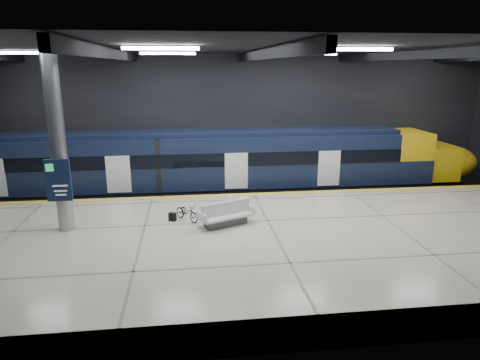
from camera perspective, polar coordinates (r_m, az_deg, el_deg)
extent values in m
plane|color=black|center=(19.16, 3.09, -7.44)|extent=(30.00, 30.00, 0.00)
cube|color=black|center=(25.84, 0.11, 7.63)|extent=(30.00, 0.10, 8.00)
cube|color=black|center=(10.48, 11.03, -3.64)|extent=(30.00, 0.10, 8.00)
cube|color=black|center=(17.74, 3.47, 17.21)|extent=(30.00, 16.00, 0.10)
cube|color=black|center=(17.67, -16.86, 15.82)|extent=(0.25, 16.00, 0.40)
cube|color=black|center=(17.73, 3.45, 16.40)|extent=(0.25, 16.00, 0.40)
cube|color=black|center=(19.71, 21.54, 15.28)|extent=(0.25, 16.00, 0.40)
cube|color=white|center=(15.47, -10.52, 16.89)|extent=(2.60, 0.18, 0.10)
cube|color=white|center=(16.63, 15.44, 16.46)|extent=(2.60, 0.18, 0.10)
cube|color=white|center=(22.83, -28.05, 14.74)|extent=(2.60, 0.18, 0.10)
cube|color=white|center=(21.46, -9.60, 16.32)|extent=(2.60, 0.18, 0.10)
cube|color=white|center=(22.31, 9.44, 16.26)|extent=(2.60, 0.18, 0.10)
cube|color=white|center=(25.17, 25.48, 14.89)|extent=(2.60, 0.18, 0.10)
cube|color=beige|center=(16.69, 4.63, -8.93)|extent=(30.00, 11.00, 1.10)
cube|color=gold|center=(21.35, 1.85, -1.91)|extent=(30.00, 0.40, 0.01)
cube|color=gray|center=(23.57, 1.07, -2.87)|extent=(30.00, 0.08, 0.16)
cube|color=gray|center=(24.93, 0.61, -1.87)|extent=(30.00, 0.08, 0.16)
cube|color=black|center=(23.91, -8.04, -1.58)|extent=(24.00, 2.58, 0.80)
cube|color=black|center=(23.47, -8.20, 2.57)|extent=(24.00, 2.80, 2.75)
cube|color=black|center=(23.20, -8.33, 6.18)|extent=(24.00, 2.30, 0.24)
cube|color=black|center=(22.04, -8.28, 2.49)|extent=(24.00, 0.04, 0.70)
cube|color=white|center=(22.30, -0.50, 1.21)|extent=(1.20, 0.05, 1.90)
cube|color=yellow|center=(26.56, 21.12, 3.16)|extent=(2.00, 2.80, 2.75)
ellipsoid|color=yellow|center=(27.97, 25.75, 2.23)|extent=(3.60, 2.52, 1.90)
cube|color=black|center=(26.67, 21.73, 3.53)|extent=(1.60, 2.38, 0.80)
cube|color=#595B60|center=(17.25, -1.90, -5.52)|extent=(1.79, 1.18, 0.32)
cube|color=silver|center=(17.17, -1.91, -4.75)|extent=(2.33, 1.70, 0.09)
cube|color=silver|center=(17.07, -1.92, -3.80)|extent=(2.00, 0.94, 0.54)
cube|color=silver|center=(16.67, -5.16, -4.95)|extent=(0.43, 0.86, 0.32)
cube|color=silver|center=(17.64, 1.15, -3.76)|extent=(0.43, 0.86, 0.32)
imported|color=#99999E|center=(17.85, -7.09, -4.26)|extent=(1.22, 1.36, 0.71)
cube|color=black|center=(17.92, -8.99, -4.87)|extent=(0.34, 0.27, 0.35)
cylinder|color=#9EA0A5|center=(17.35, -23.14, 4.65)|extent=(0.60, 0.60, 6.90)
cube|color=#0F1C39|center=(17.22, -23.05, -0.02)|extent=(0.90, 0.12, 1.60)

